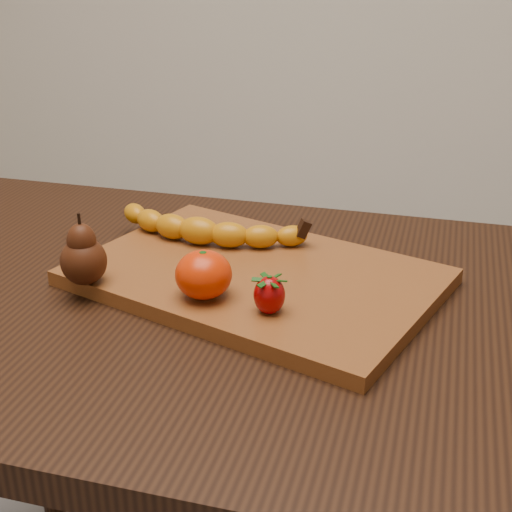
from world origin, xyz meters
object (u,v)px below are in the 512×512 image
(table, at_px, (185,356))
(cutting_board, at_px, (256,277))
(pear, at_px, (82,249))
(mandarin, at_px, (204,275))

(table, height_order, cutting_board, cutting_board)
(pear, bearing_deg, cutting_board, 24.80)
(pear, distance_m, mandarin, 0.16)
(pear, relative_size, mandarin, 1.32)
(cutting_board, distance_m, pear, 0.22)
(table, distance_m, mandarin, 0.16)
(cutting_board, xyz_separation_m, pear, (-0.20, -0.09, 0.06))
(cutting_board, relative_size, mandarin, 6.60)
(table, height_order, mandarin, mandarin)
(table, relative_size, mandarin, 14.66)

